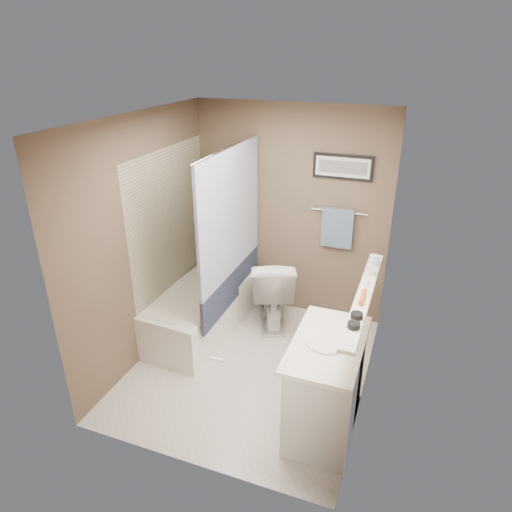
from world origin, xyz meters
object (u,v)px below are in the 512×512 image
at_px(vanity, 326,387).
at_px(toilet, 272,289).
at_px(glass_jar, 374,261).
at_px(candle_bowl_far, 357,316).
at_px(candle_bowl_near, 354,325).
at_px(hair_brush_front, 363,297).
at_px(soap_bottle, 371,267).
at_px(bathtub, 201,310).

bearing_deg(vanity, toilet, 122.70).
bearing_deg(glass_jar, toilet, 157.43).
bearing_deg(candle_bowl_far, vanity, 173.68).
distance_m(candle_bowl_near, hair_brush_front, 0.42).
xyz_separation_m(candle_bowl_near, soap_bottle, (0.00, 0.88, 0.05)).
bearing_deg(bathtub, glass_jar, 3.14).
xyz_separation_m(vanity, hair_brush_front, (0.19, 0.26, 0.74)).
distance_m(hair_brush_front, glass_jar, 0.65).
bearing_deg(glass_jar, candle_bowl_far, -90.00).
height_order(toilet, vanity, toilet).
bearing_deg(bathtub, hair_brush_front, -16.66).
height_order(bathtub, soap_bottle, soap_bottle).
bearing_deg(candle_bowl_near, glass_jar, 90.00).
distance_m(vanity, hair_brush_front, 0.80).
height_order(vanity, candle_bowl_near, candle_bowl_near).
relative_size(candle_bowl_near, soap_bottle, 0.64).
bearing_deg(hair_brush_front, candle_bowl_near, -90.00).
distance_m(hair_brush_front, soap_bottle, 0.46).
distance_m(candle_bowl_near, candle_bowl_far, 0.13).
height_order(candle_bowl_near, soap_bottle, soap_bottle).
relative_size(vanity, candle_bowl_far, 10.00).
height_order(toilet, candle_bowl_near, candle_bowl_near).
bearing_deg(soap_bottle, candle_bowl_far, -90.00).
height_order(bathtub, glass_jar, glass_jar).
xyz_separation_m(vanity, soap_bottle, (0.19, 0.72, 0.79)).
relative_size(toilet, glass_jar, 8.36).
bearing_deg(soap_bottle, vanity, -104.35).
bearing_deg(candle_bowl_far, glass_jar, 90.00).
relative_size(bathtub, candle_bowl_near, 16.67).
bearing_deg(hair_brush_front, candle_bowl_far, -90.00).
xyz_separation_m(hair_brush_front, soap_bottle, (0.00, 0.46, 0.05)).
distance_m(candle_bowl_near, soap_bottle, 0.88).
bearing_deg(candle_bowl_near, toilet, 125.99).
relative_size(bathtub, soap_bottle, 10.63).
bearing_deg(toilet, glass_jar, 137.01).
distance_m(glass_jar, soap_bottle, 0.18).
distance_m(toilet, vanity, 1.64).
xyz_separation_m(bathtub, candle_bowl_far, (1.79, -0.94, 0.89)).
bearing_deg(toilet, vanity, 103.48).
bearing_deg(bathtub, toilet, 36.63).
bearing_deg(vanity, candle_bowl_near, -40.79).
bearing_deg(bathtub, candle_bowl_near, -27.43).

